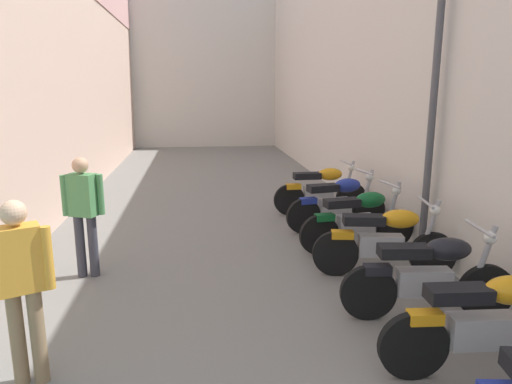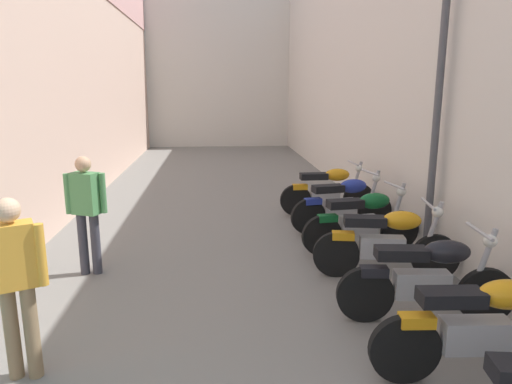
{
  "view_description": "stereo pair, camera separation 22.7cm",
  "coord_description": "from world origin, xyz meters",
  "px_view_note": "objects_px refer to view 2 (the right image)",
  "views": [
    {
      "loc": [
        -0.44,
        0.5,
        2.41
      ],
      "look_at": [
        0.29,
        6.14,
        1.14
      ],
      "focal_mm": 32.76,
      "sensor_mm": 36.0,
      "label": 1
    },
    {
      "loc": [
        -0.21,
        0.48,
        2.41
      ],
      "look_at": [
        0.29,
        6.14,
        1.14
      ],
      "focal_mm": 32.76,
      "sensor_mm": 36.0,
      "label": 2
    }
  ],
  "objects_px": {
    "motorcycle_third": "(483,326)",
    "pedestrian_further_down": "(86,207)",
    "motorcycle_eighth": "(328,189)",
    "motorcycle_fifth": "(387,241)",
    "pedestrian_mid_alley": "(15,276)",
    "street_lamp": "(433,80)",
    "motorcycle_sixth": "(363,220)",
    "motorcycle_fourth": "(428,277)",
    "motorcycle_seventh": "(343,203)"
  },
  "relations": [
    {
      "from": "motorcycle_third",
      "to": "pedestrian_further_down",
      "type": "relative_size",
      "value": 1.18
    },
    {
      "from": "motorcycle_seventh",
      "to": "motorcycle_eighth",
      "type": "xyz_separation_m",
      "value": [
        0.0,
        1.09,
        0.0
      ]
    },
    {
      "from": "motorcycle_fourth",
      "to": "motorcycle_fifth",
      "type": "xyz_separation_m",
      "value": [
        -0.0,
        1.17,
        0.0
      ]
    },
    {
      "from": "motorcycle_sixth",
      "to": "pedestrian_further_down",
      "type": "bearing_deg",
      "value": -172.63
    },
    {
      "from": "street_lamp",
      "to": "motorcycle_eighth",
      "type": "bearing_deg",
      "value": 104.93
    },
    {
      "from": "motorcycle_fourth",
      "to": "pedestrian_mid_alley",
      "type": "xyz_separation_m",
      "value": [
        -3.81,
        -0.62,
        0.42
      ]
    },
    {
      "from": "motorcycle_sixth",
      "to": "motorcycle_fourth",
      "type": "bearing_deg",
      "value": -90.0
    },
    {
      "from": "pedestrian_mid_alley",
      "to": "street_lamp",
      "type": "distance_m",
      "value": 5.31
    },
    {
      "from": "pedestrian_mid_alley",
      "to": "pedestrian_further_down",
      "type": "bearing_deg",
      "value": 90.6
    },
    {
      "from": "motorcycle_fourth",
      "to": "pedestrian_mid_alley",
      "type": "relative_size",
      "value": 1.18
    },
    {
      "from": "motorcycle_fifth",
      "to": "motorcycle_seventh",
      "type": "relative_size",
      "value": 1.0
    },
    {
      "from": "motorcycle_seventh",
      "to": "pedestrian_mid_alley",
      "type": "distance_m",
      "value": 5.42
    },
    {
      "from": "motorcycle_fifth",
      "to": "pedestrian_mid_alley",
      "type": "bearing_deg",
      "value": -154.88
    },
    {
      "from": "motorcycle_eighth",
      "to": "street_lamp",
      "type": "xyz_separation_m",
      "value": [
        0.69,
        -2.6,
        2.01
      ]
    },
    {
      "from": "motorcycle_sixth",
      "to": "motorcycle_seventh",
      "type": "relative_size",
      "value": 1.0
    },
    {
      "from": "motorcycle_fourth",
      "to": "street_lamp",
      "type": "relative_size",
      "value": 0.44
    },
    {
      "from": "motorcycle_third",
      "to": "motorcycle_fifth",
      "type": "bearing_deg",
      "value": 90.0
    },
    {
      "from": "motorcycle_third",
      "to": "motorcycle_sixth",
      "type": "relative_size",
      "value": 1.0
    },
    {
      "from": "motorcycle_sixth",
      "to": "motorcycle_seventh",
      "type": "xyz_separation_m",
      "value": [
        -0.0,
        1.06,
        0.0
      ]
    },
    {
      "from": "pedestrian_further_down",
      "to": "street_lamp",
      "type": "distance_m",
      "value": 4.8
    },
    {
      "from": "motorcycle_third",
      "to": "motorcycle_fifth",
      "type": "height_order",
      "value": "same"
    },
    {
      "from": "motorcycle_eighth",
      "to": "pedestrian_further_down",
      "type": "bearing_deg",
      "value": -145.38
    },
    {
      "from": "motorcycle_third",
      "to": "street_lamp",
      "type": "bearing_deg",
      "value": 75.76
    },
    {
      "from": "motorcycle_sixth",
      "to": "street_lamp",
      "type": "xyz_separation_m",
      "value": [
        0.69,
        -0.45,
        2.01
      ]
    },
    {
      "from": "pedestrian_mid_alley",
      "to": "motorcycle_fourth",
      "type": "bearing_deg",
      "value": 9.23
    },
    {
      "from": "motorcycle_fifth",
      "to": "motorcycle_seventh",
      "type": "bearing_deg",
      "value": 90.0
    },
    {
      "from": "motorcycle_fourth",
      "to": "pedestrian_further_down",
      "type": "relative_size",
      "value": 1.18
    },
    {
      "from": "motorcycle_fifth",
      "to": "street_lamp",
      "type": "xyz_separation_m",
      "value": [
        0.69,
        0.54,
        2.01
      ]
    },
    {
      "from": "motorcycle_fourth",
      "to": "motorcycle_fifth",
      "type": "distance_m",
      "value": 1.17
    },
    {
      "from": "motorcycle_fifth",
      "to": "motorcycle_seventh",
      "type": "height_order",
      "value": "same"
    },
    {
      "from": "motorcycle_seventh",
      "to": "street_lamp",
      "type": "relative_size",
      "value": 0.43
    },
    {
      "from": "motorcycle_fourth",
      "to": "motorcycle_seventh",
      "type": "distance_m",
      "value": 3.22
    },
    {
      "from": "motorcycle_seventh",
      "to": "pedestrian_further_down",
      "type": "bearing_deg",
      "value": -157.88
    },
    {
      "from": "motorcycle_third",
      "to": "motorcycle_seventh",
      "type": "distance_m",
      "value": 4.24
    },
    {
      "from": "motorcycle_fifth",
      "to": "motorcycle_sixth",
      "type": "xyz_separation_m",
      "value": [
        0.0,
        0.99,
        0.0
      ]
    },
    {
      "from": "motorcycle_third",
      "to": "pedestrian_mid_alley",
      "type": "bearing_deg",
      "value": 174.03
    },
    {
      "from": "pedestrian_mid_alley",
      "to": "pedestrian_further_down",
      "type": "xyz_separation_m",
      "value": [
        -0.02,
        2.28,
        0.0
      ]
    },
    {
      "from": "motorcycle_fifth",
      "to": "pedestrian_further_down",
      "type": "bearing_deg",
      "value": 172.6
    },
    {
      "from": "motorcycle_third",
      "to": "motorcycle_fourth",
      "type": "bearing_deg",
      "value": 90.0
    },
    {
      "from": "pedestrian_further_down",
      "to": "motorcycle_sixth",
      "type": "bearing_deg",
      "value": 7.37
    },
    {
      "from": "motorcycle_sixth",
      "to": "motorcycle_eighth",
      "type": "bearing_deg",
      "value": 90.0
    },
    {
      "from": "motorcycle_sixth",
      "to": "motorcycle_eighth",
      "type": "xyz_separation_m",
      "value": [
        0.0,
        2.15,
        0.0
      ]
    },
    {
      "from": "motorcycle_fourth",
      "to": "pedestrian_further_down",
      "type": "xyz_separation_m",
      "value": [
        -3.83,
        1.66,
        0.42
      ]
    },
    {
      "from": "pedestrian_further_down",
      "to": "motorcycle_seventh",
      "type": "bearing_deg",
      "value": 22.12
    },
    {
      "from": "pedestrian_further_down",
      "to": "motorcycle_eighth",
      "type": "bearing_deg",
      "value": 34.62
    },
    {
      "from": "motorcycle_fourth",
      "to": "motorcycle_eighth",
      "type": "height_order",
      "value": "same"
    },
    {
      "from": "motorcycle_eighth",
      "to": "motorcycle_sixth",
      "type": "bearing_deg",
      "value": -90.0
    },
    {
      "from": "motorcycle_fourth",
      "to": "motorcycle_fifth",
      "type": "bearing_deg",
      "value": 90.0
    },
    {
      "from": "motorcycle_fourth",
      "to": "motorcycle_sixth",
      "type": "bearing_deg",
      "value": 90.0
    },
    {
      "from": "motorcycle_sixth",
      "to": "pedestrian_mid_alley",
      "type": "distance_m",
      "value": 4.73
    }
  ]
}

